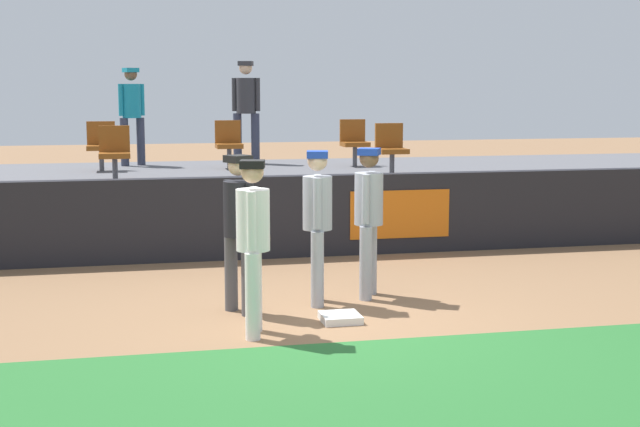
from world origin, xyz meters
TOP-DOWN VIEW (x-y plane):
  - ground_plane at (0.00, 0.00)m, footprint 60.00×60.00m
  - grass_foreground_strip at (0.00, -2.23)m, footprint 18.00×2.80m
  - first_base at (0.21, -0.08)m, footprint 0.40×0.40m
  - player_fielder_home at (-0.73, -0.39)m, footprint 0.41×0.52m
  - player_runner_visitor at (0.14, 0.73)m, footprint 0.39×0.47m
  - player_coach_visitor at (0.79, 0.93)m, footprint 0.44×0.45m
  - player_umpire at (-0.77, 0.51)m, footprint 0.44×0.44m
  - field_wall at (0.01, 3.58)m, footprint 18.00×0.26m
  - bleacher_platform at (0.00, 6.15)m, footprint 18.00×4.80m
  - seat_front_left at (-2.09, 5.02)m, footprint 0.46×0.44m
  - seat_back_right at (2.13, 6.82)m, footprint 0.47×0.44m
  - seat_back_left at (-2.33, 6.82)m, footprint 0.47×0.44m
  - seat_back_center at (-0.15, 6.82)m, footprint 0.45×0.44m
  - seat_front_right at (2.28, 5.02)m, footprint 0.46×0.44m
  - spectator_hooded at (0.30, 7.81)m, footprint 0.51×0.45m
  - spectator_capped at (-1.79, 7.75)m, footprint 0.46×0.44m

SIDE VIEW (x-z plane):
  - ground_plane at x=0.00m, z-range 0.00..0.00m
  - grass_foreground_strip at x=0.00m, z-range 0.00..0.01m
  - first_base at x=0.21m, z-range 0.00..0.08m
  - bleacher_platform at x=0.00m, z-range 0.00..1.00m
  - field_wall at x=0.01m, z-range 0.00..1.17m
  - player_umpire at x=-0.77m, z-range 0.14..1.85m
  - player_fielder_home at x=-0.73m, z-range 0.13..1.86m
  - player_runner_visitor at x=0.14m, z-range 0.14..1.86m
  - player_coach_visitor at x=0.79m, z-range 0.14..1.87m
  - seat_back_center at x=-0.15m, z-range 1.05..1.89m
  - seat_front_right at x=2.28m, z-range 1.05..1.89m
  - seat_front_left at x=-2.09m, z-range 1.05..1.89m
  - seat_back_right at x=2.13m, z-range 1.05..1.89m
  - seat_back_left at x=-2.33m, z-range 1.05..1.89m
  - spectator_capped at x=-1.79m, z-range 1.14..2.90m
  - spectator_hooded at x=0.30m, z-range 1.15..3.04m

